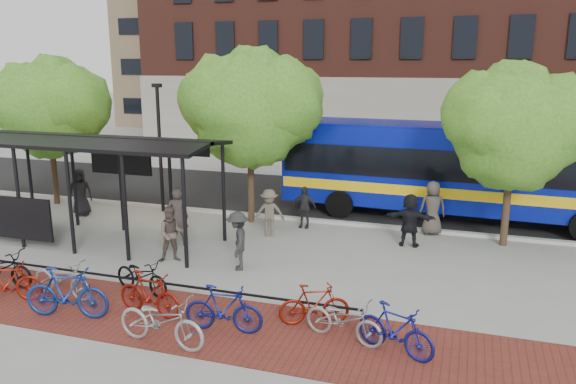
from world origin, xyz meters
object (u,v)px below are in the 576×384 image
(bike_7, at_px, (224,309))
(pedestrian_1, at_px, (178,217))
(bike_11, at_px, (395,330))
(pedestrian_9, at_px, (238,241))
(tree_c, at_px, (517,123))
(pedestrian_0, at_px, (80,192))
(bus, at_px, (460,166))
(tree_a, at_px, (50,104))
(tree_b, at_px, (253,104))
(bike_4, at_px, (142,275))
(bike_5, at_px, (149,294))
(pedestrian_6, at_px, (432,208))
(pedestrian_4, at_px, (304,207))
(bike_9, at_px, (314,304))
(bike_2, at_px, (62,278))
(bike_6, at_px, (161,320))
(bus_shelter, at_px, (66,152))
(pedestrian_8, at_px, (172,234))
(pedestrian_3, at_px, (269,213))
(lamp_post_left, at_px, (160,144))
(bike_0, at_px, (1,268))
(bike_1, at_px, (7,282))
(bike_3, at_px, (67,293))
(pedestrian_5, at_px, (410,220))
(bike_10, at_px, (344,319))

(bike_7, bearing_deg, pedestrian_1, 31.99)
(bike_11, distance_m, pedestrian_9, 6.13)
(tree_c, height_order, pedestrian_0, tree_c)
(tree_c, bearing_deg, bus, 120.53)
(tree_a, xyz_separation_m, tree_b, (9.00, 0.00, 0.22))
(bike_4, distance_m, bike_5, 1.45)
(bike_7, distance_m, pedestrian_6, 9.82)
(pedestrian_0, bearing_deg, bike_4, -69.00)
(tree_a, xyz_separation_m, bus, (16.32, 2.84, -2.16))
(tree_a, distance_m, tree_b, 9.01)
(bike_11, distance_m, pedestrian_4, 9.30)
(tree_a, relative_size, bike_9, 3.74)
(pedestrian_4, bearing_deg, bike_2, -118.49)
(bike_6, xyz_separation_m, pedestrian_4, (0.38, 9.37, 0.21))
(bus_shelter, bearing_deg, pedestrian_8, -12.86)
(bike_9, relative_size, pedestrian_3, 0.98)
(lamp_post_left, distance_m, bike_0, 8.54)
(lamp_post_left, height_order, bike_0, lamp_post_left)
(bike_5, xyz_separation_m, pedestrian_4, (1.42, 8.18, 0.23))
(bike_1, height_order, bike_7, bike_7)
(bike_3, relative_size, bike_11, 1.16)
(pedestrian_5, bearing_deg, tree_a, -4.70)
(bike_3, relative_size, pedestrian_9, 1.19)
(tree_c, distance_m, bike_6, 12.54)
(bus_shelter, relative_size, bike_6, 4.92)
(bike_5, height_order, bike_6, bike_6)
(bike_2, bearing_deg, bike_11, -84.45)
(lamp_post_left, xyz_separation_m, bike_0, (-0.09, -8.25, -2.23))
(pedestrian_6, bearing_deg, tree_a, -16.48)
(pedestrian_4, bearing_deg, bus, 28.59)
(bus, height_order, bike_10, bus)
(bike_2, distance_m, bike_3, 1.34)
(bike_6, relative_size, pedestrian_5, 1.21)
(pedestrian_5, xyz_separation_m, pedestrian_9, (-4.51, -3.73, -0.02))
(bike_4, bearing_deg, bike_9, -79.06)
(tree_b, xyz_separation_m, bike_9, (4.48, -7.58, -3.96))
(bike_1, height_order, bike_3, bike_3)
(tree_b, xyz_separation_m, pedestrian_9, (1.41, -4.85, -3.59))
(lamp_post_left, distance_m, pedestrian_8, 6.38)
(pedestrian_1, height_order, pedestrian_8, pedestrian_1)
(tree_c, bearing_deg, pedestrian_0, -175.26)
(tree_b, relative_size, pedestrian_1, 3.33)
(bike_1, relative_size, bike_6, 0.81)
(tree_b, xyz_separation_m, bike_5, (0.61, -8.35, -3.92))
(tree_c, height_order, bike_7, tree_c)
(pedestrian_9, bearing_deg, bike_3, -53.21)
(bike_1, relative_size, bike_3, 0.84)
(bike_4, height_order, pedestrian_0, pedestrian_0)
(pedestrian_6, bearing_deg, lamp_post_left, -17.06)
(tree_b, distance_m, lamp_post_left, 4.45)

